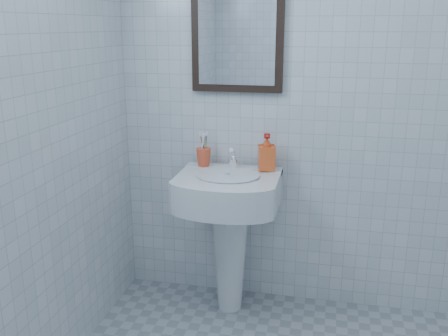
# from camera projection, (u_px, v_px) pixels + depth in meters

# --- Properties ---
(wall_back) EXTENTS (2.20, 0.02, 2.50)m
(wall_back) POSITION_uv_depth(u_px,v_px,m) (316.00, 92.00, 2.68)
(wall_back) COLOR silver
(wall_back) RESTS_ON ground
(washbasin) EXTENTS (0.54, 0.40, 0.84)m
(washbasin) POSITION_uv_depth(u_px,v_px,m) (229.00, 219.00, 2.76)
(washbasin) COLOR silver
(washbasin) RESTS_ON ground
(faucet) EXTENTS (0.05, 0.11, 0.13)m
(faucet) POSITION_uv_depth(u_px,v_px,m) (233.00, 159.00, 2.76)
(faucet) COLOR white
(faucet) RESTS_ON washbasin
(toothbrush_cup) EXTENTS (0.10, 0.10, 0.10)m
(toothbrush_cup) POSITION_uv_depth(u_px,v_px,m) (204.00, 157.00, 2.80)
(toothbrush_cup) COLOR #E34B2A
(toothbrush_cup) RESTS_ON washbasin
(soap_dispenser) EXTENTS (0.11, 0.11, 0.20)m
(soap_dispenser) POSITION_uv_depth(u_px,v_px,m) (267.00, 152.00, 2.72)
(soap_dispenser) COLOR #E94916
(soap_dispenser) RESTS_ON washbasin
(wall_mirror) EXTENTS (0.50, 0.04, 0.62)m
(wall_mirror) POSITION_uv_depth(u_px,v_px,m) (237.00, 34.00, 2.67)
(wall_mirror) COLOR black
(wall_mirror) RESTS_ON wall_back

